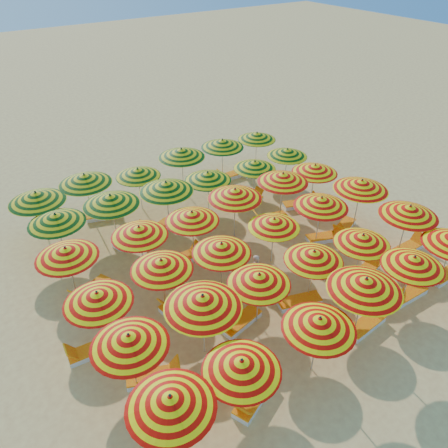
{
  "coord_description": "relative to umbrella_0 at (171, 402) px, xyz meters",
  "views": [
    {
      "loc": [
        -8.64,
        -12.36,
        12.11
      ],
      "look_at": [
        0.0,
        0.5,
        1.6
      ],
      "focal_mm": 35.0,
      "sensor_mm": 36.0,
      "label": 1
    }
  ],
  "objects": [
    {
      "name": "ground",
      "position": [
        6.09,
        6.14,
        -2.22
      ],
      "size": [
        120.0,
        120.0,
        0.0
      ],
      "primitive_type": "plane",
      "color": "#E9BF67",
      "rests_on": "ground"
    },
    {
      "name": "umbrella_0",
      "position": [
        0.0,
        0.0,
        0.0
      ],
      "size": [
        3.07,
        3.07,
        2.53
      ],
      "color": "silver",
      "rests_on": "ground"
    },
    {
      "name": "umbrella_1",
      "position": [
        2.18,
        -0.05,
        -0.1
      ],
      "size": [
        2.41,
        2.41,
        2.41
      ],
      "color": "silver",
      "rests_on": "ground"
    },
    {
      "name": "umbrella_2",
      "position": [
        5.03,
        -0.14,
        -0.06
      ],
      "size": [
        2.79,
        2.79,
        2.46
      ],
      "color": "silver",
      "rests_on": "ground"
    },
    {
      "name": "umbrella_3",
      "position": [
        7.36,
        0.15,
        0.14
      ],
      "size": [
        3.36,
        3.36,
        2.68
      ],
      "color": "silver",
      "rests_on": "ground"
    },
    {
      "name": "umbrella_4",
      "position": [
        10.0,
        0.15,
        -0.1
      ],
      "size": [
        2.36,
        2.36,
        2.41
      ],
      "color": "silver",
      "rests_on": "ground"
    },
    {
      "name": "umbrella_6",
      "position": [
        -0.06,
        2.44,
        -0.02
      ],
      "size": [
        2.94,
        2.94,
        2.5
      ],
      "color": "silver",
      "rests_on": "ground"
    },
    {
      "name": "umbrella_7",
      "position": [
        2.47,
        2.46,
        0.15
      ],
      "size": [
        2.74,
        2.74,
        2.7
      ],
      "color": "silver",
      "rests_on": "ground"
    },
    {
      "name": "umbrella_8",
      "position": [
        4.8,
        2.55,
        -0.12
      ],
      "size": [
        2.35,
        2.35,
        2.38
      ],
      "color": "silver",
      "rests_on": "ground"
    },
    {
      "name": "umbrella_9",
      "position": [
        7.29,
        2.46,
        -0.14
      ],
      "size": [
        2.82,
        2.82,
        2.37
      ],
      "color": "silver",
      "rests_on": "ground"
    },
    {
      "name": "umbrella_10",
      "position": [
        9.61,
        2.17,
        -0.16
      ],
      "size": [
        2.73,
        2.73,
        2.35
      ],
      "color": "silver",
      "rests_on": "ground"
    },
    {
      "name": "umbrella_11",
      "position": [
        12.53,
        2.26,
        0.07
      ],
      "size": [
        2.65,
        2.65,
        2.61
      ],
      "color": "silver",
      "rests_on": "ground"
    },
    {
      "name": "umbrella_12",
      "position": [
        -0.17,
        4.71,
        -0.07
      ],
      "size": [
        3.06,
        3.06,
        2.45
      ],
      "color": "silver",
      "rests_on": "ground"
    },
    {
      "name": "umbrella_13",
      "position": [
        2.34,
        5.07,
        -0.08
      ],
      "size": [
        3.04,
        3.04,
        2.44
      ],
      "color": "silver",
      "rests_on": "ground"
    },
    {
      "name": "umbrella_14",
      "position": [
        4.68,
        4.7,
        -0.1
      ],
      "size": [
        2.4,
        2.4,
        2.42
      ],
      "color": "silver",
      "rests_on": "ground"
    },
    {
      "name": "umbrella_15",
      "position": [
        7.5,
        5.03,
        -0.18
      ],
      "size": [
        2.34,
        2.34,
        2.32
      ],
      "color": "silver",
      "rests_on": "ground"
    },
    {
      "name": "umbrella_16",
      "position": [
        10.03,
        4.9,
        0.02
      ],
      "size": [
        2.79,
        2.79,
        2.55
      ],
      "color": "silver",
      "rests_on": "ground"
    },
    {
      "name": "umbrella_17",
      "position": [
        12.49,
        4.85,
        0.13
      ],
      "size": [
        3.25,
        3.25,
        2.68
      ],
      "color": "silver",
      "rests_on": "ground"
    },
    {
      "name": "umbrella_18",
      "position": [
        -0.29,
        7.61,
        -0.03
      ],
      "size": [
        2.91,
        2.91,
        2.49
      ],
      "color": "silver",
      "rests_on": "ground"
    },
    {
      "name": "umbrella_19",
      "position": [
        2.56,
        7.43,
        -0.08
      ],
      "size": [
        3.05,
        3.05,
        2.44
      ],
      "color": "silver",
      "rests_on": "ground"
    },
    {
      "name": "umbrella_20",
      "position": [
        4.84,
        7.18,
        -0.07
      ],
      "size": [
        2.93,
        2.93,
        2.44
      ],
      "color": "silver",
      "rests_on": "ground"
    },
    {
      "name": "umbrella_21",
      "position": [
        7.26,
        7.51,
        0.08
      ],
      "size": [
        2.95,
        2.95,
        2.62
      ],
      "color": "silver",
      "rests_on": "ground"
    },
    {
      "name": "umbrella_22",
      "position": [
        10.05,
        7.49,
        0.06
      ],
      "size": [
        3.16,
        3.16,
        2.6
      ],
      "color": "silver",
      "rests_on": "ground"
    },
    {
      "name": "umbrella_23",
      "position": [
        12.17,
        7.52,
        -0.07
      ],
      "size": [
        2.8,
        2.8,
        2.44
      ],
      "color": "silver",
      "rests_on": "ground"
    },
    {
      "name": "umbrella_24",
      "position": [
        0.06,
        10.09,
        -0.01
      ],
      "size": [
        2.84,
        2.84,
        2.51
      ],
      "color": "silver",
      "rests_on": "ground"
    },
    {
      "name": "umbrella_25",
      "position": [
        2.44,
        10.07,
        0.1
      ],
      "size": [
        3.11,
        3.11,
        2.63
      ],
      "color": "silver",
      "rests_on": "ground"
    },
    {
      "name": "umbrella_26",
      "position": [
        4.98,
        9.73,
        0.11
      ],
      "size": [
        3.01,
        3.01,
        2.66
      ],
      "color": "silver",
      "rests_on": "ground"
    },
    {
      "name": "umbrella_27",
      "position": [
        7.29,
        9.85,
        -0.09
      ],
      "size": [
        2.6,
        2.6,
        2.43
      ],
      "color": "silver",
      "rests_on": "ground"
    },
    {
      "name": "umbrella_28",
      "position": [
        10.07,
        9.73,
        -0.18
      ],
      "size": [
        2.25,
        2.25,
        2.32
      ],
      "color": "silver",
      "rests_on": "ground"
    },
    {
      "name": "umbrella_29",
      "position": [
        12.42,
        9.91,
        -0.18
      ],
      "size": [
        2.41,
        2.41,
        2.33
      ],
      "color": "silver",
      "rests_on": "ground"
    },
    {
      "name": "umbrella_30",
      "position": [
        -0.18,
        12.12,
        0.1
      ],
      "size": [
        2.83,
        2.83,
        2.64
      ],
      "color": "silver",
      "rests_on": "ground"
    },
    {
      "name": "umbrella_31",
      "position": [
        2.14,
        12.55,
        0.11
      ],
      "size": [
        3.2,
        3.2,
        2.65
      ],
      "color": "silver",
      "rests_on": "ground"
    },
    {
      "name": "umbrella_32",
      "position": [
        4.68,
        12.21,
        -0.14
      ],
      "size": [
        2.77,
        2.77,
        2.37
      ],
      "color": "silver",
      "rests_on": "ground"
    },
    {
      "name": "umbrella_33",
      "position": [
        7.35,
        12.54,
        0.1
      ],
      "size": [
        2.64,
        2.64,
        2.64
      ],
      "color": "silver",
      "rests_on": "ground"
    },
    {
      "name": "umbrella_34",
      "position": [
        9.94,
        12.54,
        0.0
      ],
      "size": [
        2.74,
        2.74,
        2.53
      ],
      "color": "silver",
      "rests_on": "ground"
    },
    {
      "name": "umbrella_35",
      "position": [
        12.4,
        12.59,
        -0.15
      ],
      "size": [
        2.83,
        2.83,
        2.36
      ],
      "color": "silver",
      "rests_on": "ground"
    },
    {
      "name": "lounger_0",
      "position": [
        2.68,
        -0.02,
        -2.07
      ],
      "size": [
        1.82,
        1.22,
        0.69
      ],
      "rotation": [
        0.0,
        0.0,
        3.55
      ],
      "color": "white",
      "rests_on": "ground"
    },
    {
      "name": "lounger_1",
      "position": [
        7.96,
        0.1,
        -2.07
      ],
      "size": [
        1.78,
        0.73,
        0.69
      ],
      "rotation": [
        0.0,
        0.0,
        0.09
      ],
      "color": "white",
      "rests_on": "ground"
    },
    {
      "name": "lounger_2",
      "position": [
        10.5,
        0.25,
        -2.07
      ],
      "size": [
        1.75,
        0.63,
        0.69
      ],
      "rotation": [
        0.0,
        0.0,
        3.11
      ],
      "color": "white",
      "rests_on": "ground"
    },
    {
      "name": "lounger_3",
      "position": [
        12.85,
        0.11,
        -2.07
      ],
      "size": [
        1.75,
        0.63,
        0.69
      ],
      "rotation": [
        0.0,
        0.0,
        3.11
      ],
      "color": "white",
      "rests_on": "ground"
    },
    {
      "name": "lounger_4",
      "position": [
        0.54,
        2.39,
        -2.07
      ],
      "size": [
        1.82,
        1.17,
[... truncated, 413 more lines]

